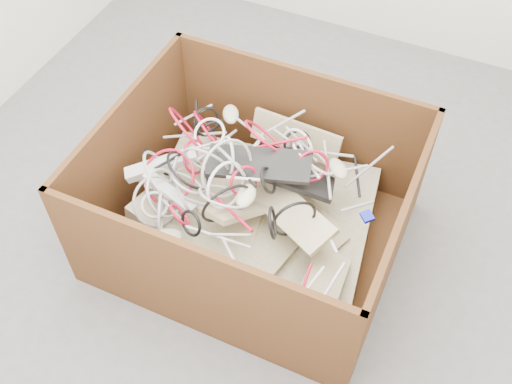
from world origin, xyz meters
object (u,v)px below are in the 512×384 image
at_px(power_strip_left, 161,165).
at_px(vga_plug, 367,216).
at_px(cardboard_box, 251,217).
at_px(power_strip_right, 169,193).

height_order(power_strip_left, vga_plug, power_strip_left).
height_order(cardboard_box, power_strip_left, cardboard_box).
bearing_deg(power_strip_left, power_strip_right, -82.89).
xyz_separation_m(cardboard_box, power_strip_left, (-0.37, -0.06, 0.22)).
relative_size(cardboard_box, power_strip_left, 3.91).
distance_m(cardboard_box, vga_plug, 0.51).
bearing_deg(power_strip_left, cardboard_box, -25.35).
bearing_deg(vga_plug, power_strip_left, -129.61).
relative_size(power_strip_right, vga_plug, 5.48).
xyz_separation_m(power_strip_left, power_strip_right, (0.09, -0.10, -0.02)).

